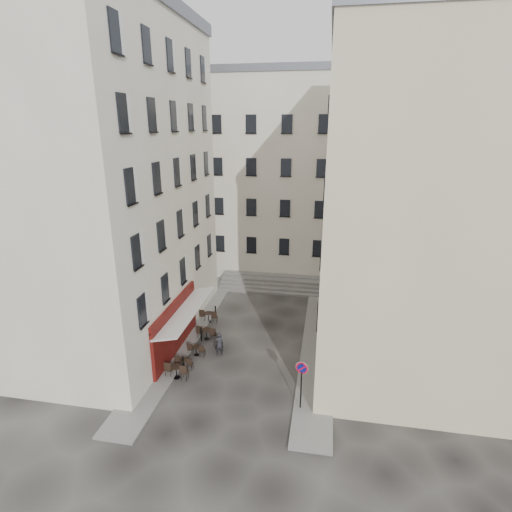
% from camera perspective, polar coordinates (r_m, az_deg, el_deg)
% --- Properties ---
extents(ground, '(90.00, 90.00, 0.00)m').
position_cam_1_polar(ground, '(25.06, -2.24, -15.53)').
color(ground, black).
rests_on(ground, ground).
extents(sidewalk_left, '(2.00, 22.00, 0.12)m').
position_cam_1_polar(sidewalk_left, '(29.45, -9.24, -10.12)').
color(sidewalk_left, slate).
rests_on(sidewalk_left, ground).
extents(sidewalk_right, '(2.00, 18.00, 0.12)m').
position_cam_1_polar(sidewalk_right, '(27.12, 8.74, -12.75)').
color(sidewalk_right, slate).
rests_on(sidewalk_right, ground).
extents(building_left, '(12.20, 16.20, 20.60)m').
position_cam_1_polar(building_left, '(28.05, -22.84, 9.42)').
color(building_left, beige).
rests_on(building_left, ground).
extents(building_right, '(12.20, 14.20, 18.60)m').
position_cam_1_polar(building_right, '(24.95, 23.79, 6.03)').
color(building_right, '#C2B390').
rests_on(building_right, ground).
extents(building_back, '(18.20, 10.20, 18.60)m').
position_cam_1_polar(building_back, '(39.99, 2.16, 11.57)').
color(building_back, beige).
rests_on(building_back, ground).
extents(cafe_storefront, '(1.74, 7.30, 3.50)m').
position_cam_1_polar(cafe_storefront, '(26.07, -11.24, -9.67)').
color(cafe_storefront, '#420B09').
rests_on(cafe_storefront, ground).
extents(stone_steps, '(9.00, 3.15, 0.80)m').
position_cam_1_polar(stone_steps, '(35.86, 2.09, -3.95)').
color(stone_steps, '#5D5A58').
rests_on(stone_steps, ground).
extents(bollard_near, '(0.12, 0.12, 0.98)m').
position_cam_1_polar(bollard_near, '(24.80, -10.39, -14.80)').
color(bollard_near, black).
rests_on(bollard_near, ground).
extents(bollard_mid, '(0.12, 0.12, 0.98)m').
position_cam_1_polar(bollard_mid, '(27.61, -7.84, -10.99)').
color(bollard_mid, black).
rests_on(bollard_mid, ground).
extents(bollard_far, '(0.12, 0.12, 0.98)m').
position_cam_1_polar(bollard_far, '(30.57, -5.82, -7.87)').
color(bollard_far, black).
rests_on(bollard_far, ground).
extents(no_parking_sign, '(0.62, 0.19, 2.78)m').
position_cam_1_polar(no_parking_sign, '(20.91, 6.52, -16.75)').
color(no_parking_sign, black).
rests_on(no_parking_sign, ground).
extents(bistro_table_a, '(1.40, 0.66, 0.99)m').
position_cam_1_polar(bistro_table_a, '(24.26, -11.26, -15.75)').
color(bistro_table_a, black).
rests_on(bistro_table_a, ground).
extents(bistro_table_b, '(1.13, 0.53, 0.79)m').
position_cam_1_polar(bistro_table_b, '(25.05, -10.25, -14.74)').
color(bistro_table_b, black).
rests_on(bistro_table_b, ground).
extents(bistro_table_c, '(1.15, 0.54, 0.81)m').
position_cam_1_polar(bistro_table_c, '(26.15, -8.49, -13.10)').
color(bistro_table_c, black).
rests_on(bistro_table_c, ground).
extents(bistro_table_d, '(1.37, 0.64, 0.97)m').
position_cam_1_polar(bistro_table_d, '(27.76, -7.03, -10.86)').
color(bistro_table_d, black).
rests_on(bistro_table_d, ground).
extents(bistro_table_e, '(1.37, 0.64, 0.96)m').
position_cam_1_polar(bistro_table_e, '(29.99, -6.77, -8.52)').
color(bistro_table_e, black).
rests_on(bistro_table_e, ground).
extents(pedestrian, '(0.67, 0.57, 1.56)m').
position_cam_1_polar(pedestrian, '(25.88, -5.29, -12.38)').
color(pedestrian, '#222227').
rests_on(pedestrian, ground).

